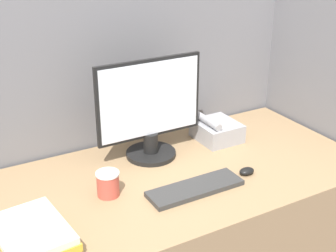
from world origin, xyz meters
name	(u,v)px	position (x,y,z in m)	size (l,w,h in m)	color
cubicle_panel_rear	(128,128)	(0.00, 0.84, 0.77)	(2.07, 0.04, 1.55)	slate
cubicle_panel_right	(320,122)	(0.87, 0.43, 0.77)	(0.04, 0.87, 1.55)	slate
desk	(173,246)	(0.00, 0.40, 0.37)	(1.67, 0.81, 0.73)	#937551
monitor	(149,113)	(0.00, 0.60, 0.94)	(0.49, 0.22, 0.45)	black
keyboard	(195,188)	(0.01, 0.25, 0.74)	(0.39, 0.12, 0.02)	#333333
mouse	(247,171)	(0.27, 0.26, 0.75)	(0.07, 0.05, 0.03)	black
coffee_cup	(108,184)	(-0.29, 0.39, 0.78)	(0.09, 0.09, 0.10)	#BF4C3F
book_stack	(32,236)	(-0.63, 0.23, 0.77)	(0.24, 0.32, 0.07)	#264C8C
desk_telephone	(216,130)	(0.35, 0.60, 0.78)	(0.19, 0.21, 0.12)	#99999E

